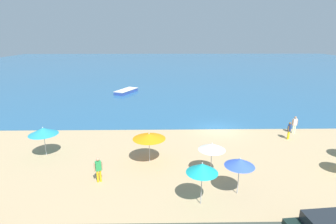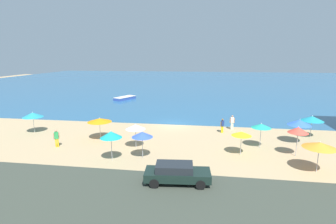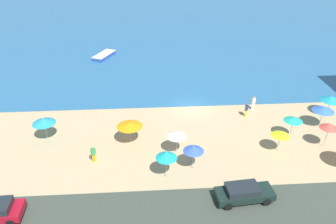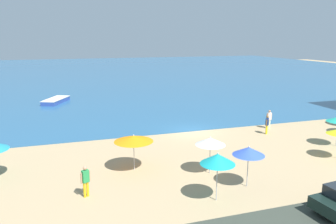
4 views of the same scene
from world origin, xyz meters
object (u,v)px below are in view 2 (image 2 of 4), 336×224
(beach_umbrella_5, at_px, (312,118))
(beach_umbrella_1, at_px, (100,120))
(beach_umbrella_6, at_px, (242,134))
(bather_0, at_px, (57,137))
(beach_umbrella_2, at_px, (136,127))
(beach_umbrella_10, at_px, (261,126))
(parked_car_1, at_px, (177,173))
(beach_umbrella_7, at_px, (142,134))
(skiff_nearshore, at_px, (125,98))
(beach_umbrella_3, at_px, (33,115))
(beach_umbrella_4, at_px, (298,130))
(bather_1, at_px, (222,125))
(beach_umbrella_8, at_px, (111,135))
(beach_umbrella_9, at_px, (320,145))
(bather_2, at_px, (232,122))
(beach_umbrella_0, at_px, (299,122))

(beach_umbrella_5, bearing_deg, beach_umbrella_1, -169.47)
(beach_umbrella_6, height_order, bather_0, beach_umbrella_6)
(beach_umbrella_2, bearing_deg, beach_umbrella_5, 18.93)
(beach_umbrella_10, height_order, parked_car_1, beach_umbrella_10)
(beach_umbrella_7, bearing_deg, skiff_nearshore, 110.28)
(beach_umbrella_3, xyz_separation_m, beach_umbrella_4, (27.21, -3.15, 0.28))
(beach_umbrella_1, relative_size, beach_umbrella_3, 1.03)
(beach_umbrella_2, bearing_deg, beach_umbrella_4, 0.27)
(beach_umbrella_10, xyz_separation_m, bather_1, (-3.31, 4.46, -1.22))
(beach_umbrella_8, height_order, bather_1, beach_umbrella_8)
(beach_umbrella_9, distance_m, bather_0, 22.63)
(beach_umbrella_8, bearing_deg, beach_umbrella_6, 15.46)
(beach_umbrella_3, xyz_separation_m, skiff_nearshore, (3.34, 23.37, -1.75))
(bather_2, xyz_separation_m, parked_car_1, (-4.97, -14.27, -0.18))
(beach_umbrella_7, distance_m, beach_umbrella_8, 2.58)
(bather_0, xyz_separation_m, bather_1, (15.96, 7.15, -0.05))
(bather_1, relative_size, bather_2, 0.95)
(beach_umbrella_9, xyz_separation_m, skiff_nearshore, (-24.37, 29.71, -1.80))
(beach_umbrella_7, distance_m, skiff_nearshore, 30.91)
(beach_umbrella_9, bearing_deg, skiff_nearshore, 129.37)
(beach_umbrella_1, xyz_separation_m, skiff_nearshore, (-5.09, 24.61, -1.75))
(beach_umbrella_1, bearing_deg, beach_umbrella_8, -58.74)
(beach_umbrella_3, bearing_deg, bather_2, 11.46)
(beach_umbrella_3, bearing_deg, beach_umbrella_8, -29.34)
(beach_umbrella_10, xyz_separation_m, skiff_nearshore, (-21.16, 24.76, -1.81))
(beach_umbrella_0, xyz_separation_m, beach_umbrella_6, (-6.06, -4.08, -0.20))
(parked_car_1, bearing_deg, beach_umbrella_7, 129.43)
(beach_umbrella_2, distance_m, beach_umbrella_8, 3.53)
(beach_umbrella_7, relative_size, bather_2, 1.38)
(beach_umbrella_4, relative_size, beach_umbrella_7, 1.12)
(beach_umbrella_3, height_order, bather_2, beach_umbrella_3)
(beach_umbrella_9, bearing_deg, beach_umbrella_0, 83.46)
(beach_umbrella_6, bearing_deg, beach_umbrella_2, 177.90)
(bather_2, bearing_deg, beach_umbrella_9, -64.05)
(beach_umbrella_1, distance_m, beach_umbrella_9, 19.94)
(parked_car_1, bearing_deg, beach_umbrella_10, 49.72)
(beach_umbrella_9, bearing_deg, beach_umbrella_4, 99.07)
(beach_umbrella_6, xyz_separation_m, beach_umbrella_9, (5.28, -2.77, 0.19))
(beach_umbrella_1, height_order, beach_umbrella_4, beach_umbrella_4)
(beach_umbrella_5, distance_m, bather_2, 8.37)
(beach_umbrella_4, height_order, bather_0, beach_umbrella_4)
(beach_umbrella_4, xyz_separation_m, beach_umbrella_8, (-15.55, -3.40, -0.08))
(parked_car_1, bearing_deg, skiff_nearshore, 113.09)
(beach_umbrella_1, bearing_deg, beach_umbrella_0, 4.99)
(bather_2, distance_m, skiff_nearshore, 26.80)
(beach_umbrella_5, bearing_deg, beach_umbrella_2, -161.07)
(beach_umbrella_7, xyz_separation_m, beach_umbrella_8, (-2.39, -0.97, 0.18))
(beach_umbrella_4, bearing_deg, beach_umbrella_0, 70.49)
(beach_umbrella_1, height_order, beach_umbrella_2, beach_umbrella_2)
(skiff_nearshore, bearing_deg, beach_umbrella_5, -36.99)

